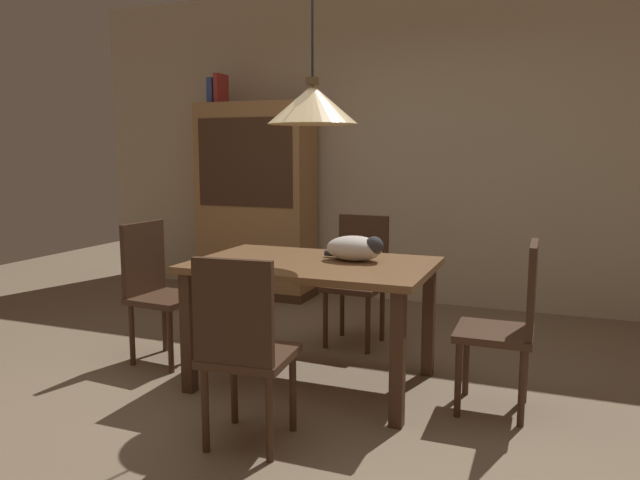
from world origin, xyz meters
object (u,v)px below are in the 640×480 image
object	(u,v)px
chair_right_side	(510,320)
chair_far_back	(358,274)
cat_sleeping	(356,248)
book_red_tall	(221,89)
pendant_lamp	(313,104)
chair_left_side	(156,285)
dining_table	(313,278)
chair_near_front	(243,344)
book_blue_wide	(216,91)
hutch_bookcase	(256,204)

from	to	relation	value
chair_right_side	chair_far_back	xyz separation A→B (m)	(-1.12, 0.88, 0.00)
cat_sleeping	book_red_tall	distance (m)	2.92
chair_right_side	cat_sleeping	size ratio (longest dim) A/B	2.38
cat_sleeping	pendant_lamp	bearing A→B (deg)	-153.49
chair_left_side	pendant_lamp	distance (m)	1.61
dining_table	pendant_lamp	size ratio (longest dim) A/B	1.08
chair_left_side	chair_near_front	bearing A→B (deg)	-37.92
chair_left_side	book_blue_wide	world-z (taller)	book_blue_wide
dining_table	cat_sleeping	distance (m)	0.31
chair_left_side	book_red_tall	bearing A→B (deg)	107.44
chair_right_side	hutch_bookcase	bearing A→B (deg)	142.39
chair_right_side	hutch_bookcase	distance (m)	3.18
chair_left_side	cat_sleeping	bearing A→B (deg)	4.58
cat_sleeping	book_blue_wide	world-z (taller)	book_blue_wide
chair_left_side	dining_table	bearing A→B (deg)	-0.32
chair_near_front	book_blue_wide	bearing A→B (deg)	122.69
chair_far_back	cat_sleeping	bearing A→B (deg)	-73.42
book_red_tall	chair_right_side	bearing A→B (deg)	-33.99
chair_far_back	pendant_lamp	distance (m)	1.45
chair_far_back	book_red_tall	size ratio (longest dim) A/B	3.32
chair_near_front	hutch_bookcase	bearing A→B (deg)	116.19
dining_table	chair_far_back	bearing A→B (deg)	89.78
chair_right_side	chair_left_side	bearing A→B (deg)	179.86
cat_sleeping	hutch_bookcase	distance (m)	2.42
chair_near_front	hutch_bookcase	distance (m)	3.15
cat_sleeping	pendant_lamp	xyz separation A→B (m)	(-0.23, -0.11, 0.84)
book_blue_wide	book_red_tall	size ratio (longest dim) A/B	0.86
book_blue_wide	cat_sleeping	bearing A→B (deg)	-41.85
book_blue_wide	book_red_tall	bearing A→B (deg)	0.00
dining_table	chair_near_front	world-z (taller)	chair_near_front
dining_table	chair_left_side	size ratio (longest dim) A/B	1.51
book_red_tall	book_blue_wide	bearing A→B (deg)	180.00
cat_sleeping	hutch_bookcase	world-z (taller)	hutch_bookcase
book_blue_wide	chair_far_back	bearing A→B (deg)	-30.30
dining_table	chair_right_side	xyz separation A→B (m)	(1.13, 0.00, -0.14)
hutch_bookcase	book_blue_wide	world-z (taller)	book_blue_wide
cat_sleeping	chair_far_back	bearing A→B (deg)	106.58
chair_near_front	chair_left_side	bearing A→B (deg)	142.08
chair_left_side	hutch_bookcase	size ratio (longest dim) A/B	0.50
chair_right_side	book_red_tall	size ratio (longest dim) A/B	3.32
cat_sleeping	chair_left_side	bearing A→B (deg)	-175.42
book_red_tall	hutch_bookcase	bearing A→B (deg)	-0.24
book_blue_wide	hutch_bookcase	bearing A→B (deg)	-0.20
dining_table	cat_sleeping	xyz separation A→B (m)	(0.23, 0.11, 0.18)
chair_right_side	cat_sleeping	distance (m)	0.96
dining_table	book_red_tall	xyz separation A→B (m)	(-1.73, 1.93, 1.34)
chair_right_side	book_blue_wide	world-z (taller)	book_blue_wide
chair_near_front	hutch_bookcase	world-z (taller)	hutch_bookcase
cat_sleeping	book_red_tall	bearing A→B (deg)	137.25
book_red_tall	cat_sleeping	bearing A→B (deg)	-42.75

